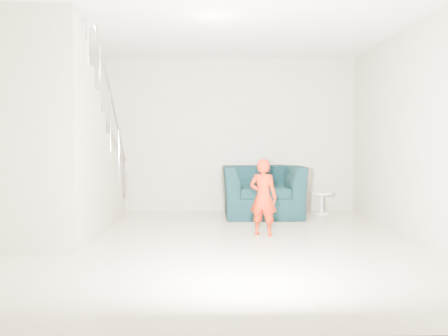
{
  "coord_description": "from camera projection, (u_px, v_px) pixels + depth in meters",
  "views": [
    {
      "loc": [
        -0.02,
        -5.63,
        1.21
      ],
      "look_at": [
        0.15,
        1.2,
        0.85
      ],
      "focal_mm": 38.0,
      "sensor_mm": 36.0,
      "label": 1
    }
  ],
  "objects": [
    {
      "name": "floor",
      "position": [
        214.0,
        244.0,
        5.69
      ],
      "size": [
        5.5,
        5.5,
        0.0
      ],
      "primitive_type": "plane",
      "color": "tan",
      "rests_on": "ground"
    },
    {
      "name": "phone",
      "position": [
        269.0,
        169.0,
        6.16
      ],
      "size": [
        0.04,
        0.05,
        0.1
      ],
      "primitive_type": "cube",
      "rotation": [
        0.0,
        0.0,
        0.41
      ],
      "color": "black",
      "rests_on": "toddler"
    },
    {
      "name": "cushion",
      "position": [
        273.0,
        175.0,
        8.13
      ],
      "size": [
        0.37,
        0.17,
        0.36
      ],
      "primitive_type": "cube",
      "rotation": [
        0.21,
        0.0,
        0.0
      ],
      "color": "black",
      "rests_on": "armchair"
    },
    {
      "name": "side_table",
      "position": [
        322.0,
        199.0,
        8.06
      ],
      "size": [
        0.38,
        0.38,
        0.38
      ],
      "color": "white",
      "rests_on": "floor"
    },
    {
      "name": "staircase",
      "position": [
        60.0,
        163.0,
        6.14
      ],
      "size": [
        1.02,
        3.03,
        3.62
      ],
      "color": "#ADA089",
      "rests_on": "floor"
    },
    {
      "name": "left_wall",
      "position": [
        1.0,
        131.0,
        5.55
      ],
      "size": [
        0.0,
        5.5,
        5.5
      ],
      "primitive_type": "plane",
      "rotation": [
        1.57,
        0.0,
        1.57
      ],
      "color": "#A79A88",
      "rests_on": "floor"
    },
    {
      "name": "right_wall",
      "position": [
        422.0,
        131.0,
        5.68
      ],
      "size": [
        0.0,
        5.5,
        5.5
      ],
      "primitive_type": "plane",
      "rotation": [
        1.57,
        0.0,
        -1.57
      ],
      "color": "#A79A88",
      "rests_on": "floor"
    },
    {
      "name": "front_wall",
      "position": [
        216.0,
        120.0,
        2.87
      ],
      "size": [
        5.0,
        0.0,
        5.0
      ],
      "primitive_type": "plane",
      "rotation": [
        -1.57,
        0.0,
        0.0
      ],
      "color": "#A79A88",
      "rests_on": "floor"
    },
    {
      "name": "ceiling",
      "position": [
        214.0,
        16.0,
        5.54
      ],
      "size": [
        5.5,
        5.5,
        0.0
      ],
      "primitive_type": "plane",
      "rotation": [
        3.14,
        0.0,
        0.0
      ],
      "color": "silver",
      "rests_on": "back_wall"
    },
    {
      "name": "throw",
      "position": [
        231.0,
        185.0,
        7.8
      ],
      "size": [
        0.05,
        0.48,
        0.54
      ],
      "primitive_type": "cube",
      "color": "black",
      "rests_on": "armchair"
    },
    {
      "name": "back_wall",
      "position": [
        213.0,
        135.0,
        8.36
      ],
      "size": [
        5.0,
        0.0,
        5.0
      ],
      "primitive_type": "plane",
      "rotation": [
        1.57,
        0.0,
        0.0
      ],
      "color": "#A79A88",
      "rests_on": "floor"
    },
    {
      "name": "toddler",
      "position": [
        263.0,
        197.0,
        6.18
      ],
      "size": [
        0.43,
        0.37,
        1.01
      ],
      "primitive_type": "imported",
      "rotation": [
        0.0,
        0.0,
        2.72
      ],
      "color": "#902604",
      "rests_on": "floor"
    },
    {
      "name": "armchair",
      "position": [
        263.0,
        191.0,
        7.8
      ],
      "size": [
        1.3,
        1.14,
        0.84
      ],
      "primitive_type": "imported",
      "rotation": [
        0.0,
        0.0,
        0.01
      ],
      "color": "black",
      "rests_on": "floor"
    }
  ]
}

